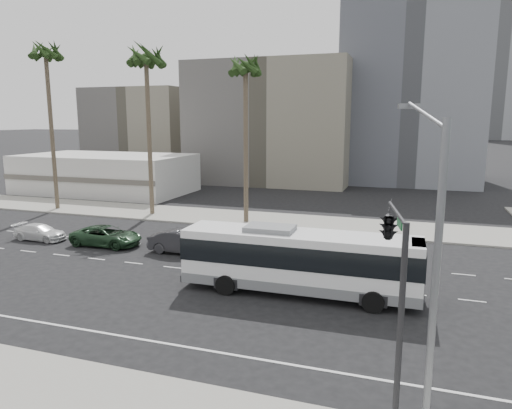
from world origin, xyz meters
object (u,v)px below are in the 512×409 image
at_px(streetlight_corner, 431,257).
at_px(traffic_signal, 390,234).
at_px(palm_near, 246,71).
at_px(car_c, 40,232).
at_px(palm_far, 46,56).
at_px(car_a, 184,242).
at_px(car_b, 106,236).
at_px(city_bus, 299,259).
at_px(palm_mid, 146,62).

relative_size(streetlight_corner, traffic_signal, 1.49).
bearing_deg(streetlight_corner, traffic_signal, 103.17).
distance_m(streetlight_corner, palm_near, 31.56).
height_order(car_c, palm_far, palm_far).
relative_size(car_a, palm_far, 0.29).
xyz_separation_m(car_b, car_c, (-6.12, -0.28, -0.12)).
height_order(city_bus, traffic_signal, traffic_signal).
xyz_separation_m(traffic_signal, palm_near, (-13.84, 23.93, 8.16)).
relative_size(traffic_signal, palm_far, 0.39).
bearing_deg(car_a, streetlight_corner, -133.35).
bearing_deg(car_a, palm_mid, 40.52).
distance_m(car_a, palm_far, 27.71).
distance_m(city_bus, car_a, 11.08).
distance_m(car_a, car_b, 6.64).
xyz_separation_m(city_bus, palm_near, (-8.83, 16.02, 11.87)).
distance_m(city_bus, traffic_signal, 10.07).
bearing_deg(city_bus, car_a, 151.70).
bearing_deg(car_c, palm_near, -50.92).
relative_size(car_b, palm_mid, 0.33).
height_order(city_bus, streetlight_corner, streetlight_corner).
height_order(city_bus, palm_mid, palm_mid).
relative_size(car_a, streetlight_corner, 0.51).
height_order(car_a, palm_near, palm_near).
height_order(traffic_signal, palm_mid, palm_mid).
bearing_deg(palm_mid, car_c, -106.00).
bearing_deg(palm_near, palm_far, -179.34).
xyz_separation_m(car_c, palm_near, (13.69, 11.17, 13.21)).
relative_size(streetlight_corner, palm_mid, 0.61).
bearing_deg(traffic_signal, palm_far, 136.80).
xyz_separation_m(car_a, palm_far, (-20.64, 10.65, 15.13)).
bearing_deg(palm_near, car_c, -140.78).
height_order(car_a, car_c, car_a).
xyz_separation_m(streetlight_corner, palm_mid, (-25.44, 26.99, 9.26)).
xyz_separation_m(city_bus, palm_mid, (-19.18, 16.50, 13.03)).
distance_m(traffic_signal, palm_mid, 35.60).
bearing_deg(city_bus, car_c, 167.25).
xyz_separation_m(streetlight_corner, palm_near, (-15.09, 26.51, 8.10)).
xyz_separation_m(car_a, streetlight_corner, (16.02, -15.61, 4.89)).
relative_size(car_a, palm_mid, 0.31).
bearing_deg(streetlight_corner, city_bus, 108.13).
bearing_deg(city_bus, car_b, 162.02).
bearing_deg(palm_mid, car_b, -76.26).
bearing_deg(palm_far, palm_near, 0.66).
relative_size(city_bus, car_a, 2.55).
xyz_separation_m(traffic_signal, palm_far, (-35.41, 23.68, 10.29)).
xyz_separation_m(car_b, palm_near, (7.57, 10.89, 13.08)).
distance_m(traffic_signal, palm_near, 28.82).
bearing_deg(car_c, city_bus, -102.30).
relative_size(palm_mid, palm_far, 0.95).
distance_m(car_a, palm_near, 16.99).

